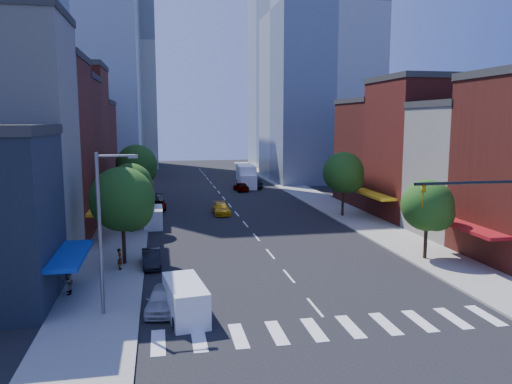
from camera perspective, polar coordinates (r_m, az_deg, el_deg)
ground at (r=30.09m, az=6.76°, el=-12.97°), size 220.00×220.00×0.00m
sidewalk_left at (r=67.67m, az=-14.04°, el=-1.20°), size 5.00×120.00×0.15m
sidewalk_right at (r=70.80m, az=6.59°, el=-0.60°), size 5.00×120.00×0.15m
crosswalk at (r=27.46m, az=8.72°, el=-15.13°), size 19.00×3.00×0.01m
bldg_left_2 at (r=48.86m, az=-25.60°, el=4.07°), size 12.00×9.00×16.00m
bldg_left_3 at (r=57.14m, az=-23.44°, el=4.18°), size 12.00×8.00×15.00m
bldg_left_4 at (r=65.41m, az=-21.90°, el=5.56°), size 12.00×9.00×17.00m
bldg_left_5 at (r=74.85m, az=-20.46°, el=4.36°), size 12.00×10.00×13.00m
bldg_right_1 at (r=51.41m, az=24.40°, el=2.07°), size 12.00×8.00×12.00m
bldg_right_2 at (r=58.84m, az=19.43°, el=4.48°), size 12.00×10.00×15.00m
bldg_right_3 at (r=67.70m, az=15.12°, el=4.24°), size 12.00×10.00×13.00m
tower_ne at (r=95.17m, az=7.26°, el=19.75°), size 18.00×20.00×60.00m
tower_far_w at (r=123.25m, az=-15.79°, el=15.90°), size 18.00×18.00×56.00m
streetlight at (r=28.42m, az=-17.07°, el=-3.45°), size 2.25×0.25×9.00m
tree_left_near at (r=38.18m, az=-14.82°, el=-1.07°), size 4.80×4.80×7.30m
tree_left_mid at (r=49.10m, az=-13.97°, el=0.57°), size 4.20×4.20×6.65m
tree_left_far at (r=62.93m, az=-13.35°, el=2.84°), size 5.00×5.00×7.75m
tree_right_near at (r=40.69m, az=19.22°, el=-1.67°), size 4.00×4.00×6.20m
tree_right_far at (r=56.73m, az=10.13°, el=2.03°), size 4.60×4.60×7.20m
parked_car_front at (r=29.68m, az=-10.71°, el=-11.94°), size 2.16×4.22×1.38m
parked_car_second at (r=38.30m, az=-11.87°, el=-7.43°), size 1.53×3.93×1.27m
parked_car_third at (r=59.49m, az=-11.58°, el=-1.77°), size 3.01×5.40×1.43m
parked_car_rear at (r=62.70m, az=-11.55°, el=-1.18°), size 2.75×5.71×1.61m
cargo_van_near at (r=28.42m, az=-8.04°, el=-12.17°), size 2.47×4.88×1.99m
cargo_van_far at (r=52.14m, az=-11.66°, el=-2.87°), size 1.95×4.69×1.99m
taxi at (r=58.13m, az=-4.00°, el=-1.92°), size 1.82×4.48×1.30m
traffic_car_oncoming at (r=80.16m, az=-0.21°, el=1.01°), size 1.92×4.99×1.62m
traffic_car_far at (r=76.85m, az=-1.73°, el=0.61°), size 2.14×4.25×1.39m
box_truck at (r=81.30m, az=-1.13°, el=1.74°), size 3.26×9.07×3.59m
pedestrian_near at (r=37.56m, az=-15.28°, el=-7.39°), size 0.38×0.57×1.56m
pedestrian_far at (r=33.36m, az=-20.77°, el=-9.47°), size 0.75×0.91×1.73m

